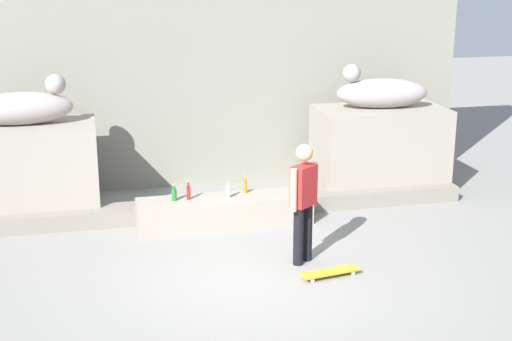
{
  "coord_description": "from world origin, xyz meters",
  "views": [
    {
      "loc": [
        -1.97,
        -8.56,
        3.99
      ],
      "look_at": [
        0.3,
        1.25,
        1.1
      ],
      "focal_mm": 51.41,
      "sensor_mm": 36.0,
      "label": 1
    }
  ],
  "objects_px": {
    "bottle_orange": "(245,186)",
    "bottle_green": "(174,194)",
    "statue_reclining_left": "(23,107)",
    "bottle_red": "(189,192)",
    "skateboard": "(330,272)",
    "statue_reclining_right": "(380,92)",
    "skater": "(304,198)",
    "bottle_clear": "(228,192)"
  },
  "relations": [
    {
      "from": "bottle_orange",
      "to": "bottle_green",
      "type": "distance_m",
      "value": 1.15
    },
    {
      "from": "statue_reclining_left",
      "to": "bottle_red",
      "type": "height_order",
      "value": "statue_reclining_left"
    },
    {
      "from": "bottle_green",
      "to": "skateboard",
      "type": "bearing_deg",
      "value": -52.46
    },
    {
      "from": "skateboard",
      "to": "bottle_green",
      "type": "bearing_deg",
      "value": 117.76
    },
    {
      "from": "statue_reclining_left",
      "to": "bottle_orange",
      "type": "bearing_deg",
      "value": -18.38
    },
    {
      "from": "bottle_orange",
      "to": "statue_reclining_right",
      "type": "bearing_deg",
      "value": 20.01
    },
    {
      "from": "statue_reclining_left",
      "to": "statue_reclining_right",
      "type": "height_order",
      "value": "same"
    },
    {
      "from": "statue_reclining_right",
      "to": "skater",
      "type": "xyz_separation_m",
      "value": [
        -2.21,
        -2.83,
        -0.87
      ]
    },
    {
      "from": "skateboard",
      "to": "bottle_green",
      "type": "distance_m",
      "value": 2.93
    },
    {
      "from": "skateboard",
      "to": "bottle_red",
      "type": "relative_size",
      "value": 2.82
    },
    {
      "from": "statue_reclining_right",
      "to": "statue_reclining_left",
      "type": "bearing_deg",
      "value": 8.1
    },
    {
      "from": "bottle_clear",
      "to": "bottle_red",
      "type": "xyz_separation_m",
      "value": [
        -0.61,
        0.06,
        0.02
      ]
    },
    {
      "from": "statue_reclining_right",
      "to": "bottle_orange",
      "type": "height_order",
      "value": "statue_reclining_right"
    },
    {
      "from": "statue_reclining_left",
      "to": "skateboard",
      "type": "height_order",
      "value": "statue_reclining_left"
    },
    {
      "from": "skater",
      "to": "skateboard",
      "type": "xyz_separation_m",
      "value": [
        0.22,
        -0.55,
        -0.86
      ]
    },
    {
      "from": "statue_reclining_left",
      "to": "skater",
      "type": "distance_m",
      "value": 4.76
    },
    {
      "from": "skater",
      "to": "bottle_orange",
      "type": "relative_size",
      "value": 5.97
    },
    {
      "from": "statue_reclining_left",
      "to": "statue_reclining_right",
      "type": "xyz_separation_m",
      "value": [
        5.95,
        0.0,
        0.0
      ]
    },
    {
      "from": "skateboard",
      "to": "bottle_red",
      "type": "distance_m",
      "value": 2.81
    },
    {
      "from": "statue_reclining_right",
      "to": "bottle_clear",
      "type": "relative_size",
      "value": 6.56
    },
    {
      "from": "statue_reclining_left",
      "to": "skater",
      "type": "xyz_separation_m",
      "value": [
        3.73,
        -2.83,
        -0.87
      ]
    },
    {
      "from": "bottle_red",
      "to": "bottle_green",
      "type": "xyz_separation_m",
      "value": [
        -0.22,
        -0.01,
        -0.02
      ]
    },
    {
      "from": "statue_reclining_right",
      "to": "bottle_red",
      "type": "bearing_deg",
      "value": 25.0
    },
    {
      "from": "bottle_orange",
      "to": "bottle_clear",
      "type": "bearing_deg",
      "value": -149.19
    },
    {
      "from": "bottle_clear",
      "to": "skater",
      "type": "bearing_deg",
      "value": -67.32
    },
    {
      "from": "statue_reclining_right",
      "to": "skateboard",
      "type": "xyz_separation_m",
      "value": [
        -1.99,
        -3.37,
        -1.73
      ]
    },
    {
      "from": "skateboard",
      "to": "bottle_orange",
      "type": "bearing_deg",
      "value": 94.5
    },
    {
      "from": "skateboard",
      "to": "bottle_clear",
      "type": "bearing_deg",
      "value": 102.74
    },
    {
      "from": "bottle_red",
      "to": "bottle_clear",
      "type": "bearing_deg",
      "value": -5.77
    },
    {
      "from": "skater",
      "to": "bottle_red",
      "type": "height_order",
      "value": "skater"
    },
    {
      "from": "statue_reclining_left",
      "to": "skater",
      "type": "relative_size",
      "value": 0.97
    },
    {
      "from": "bottle_orange",
      "to": "bottle_green",
      "type": "xyz_separation_m",
      "value": [
        -1.14,
        -0.13,
        -0.01
      ]
    },
    {
      "from": "skateboard",
      "to": "skater",
      "type": "bearing_deg",
      "value": 102.25
    },
    {
      "from": "statue_reclining_left",
      "to": "statue_reclining_right",
      "type": "distance_m",
      "value": 5.95
    },
    {
      "from": "skateboard",
      "to": "bottle_clear",
      "type": "distance_m",
      "value": 2.47
    },
    {
      "from": "skateboard",
      "to": "bottle_orange",
      "type": "xyz_separation_m",
      "value": [
        -0.62,
        2.42,
        0.49
      ]
    },
    {
      "from": "bottle_clear",
      "to": "bottle_green",
      "type": "height_order",
      "value": "bottle_green"
    },
    {
      "from": "statue_reclining_right",
      "to": "skateboard",
      "type": "bearing_deg",
      "value": 67.49
    },
    {
      "from": "skater",
      "to": "bottle_clear",
      "type": "height_order",
      "value": "skater"
    },
    {
      "from": "statue_reclining_left",
      "to": "skateboard",
      "type": "distance_m",
      "value": 5.48
    },
    {
      "from": "bottle_orange",
      "to": "skateboard",
      "type": "bearing_deg",
      "value": -75.72
    },
    {
      "from": "statue_reclining_right",
      "to": "skateboard",
      "type": "distance_m",
      "value": 4.29
    }
  ]
}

